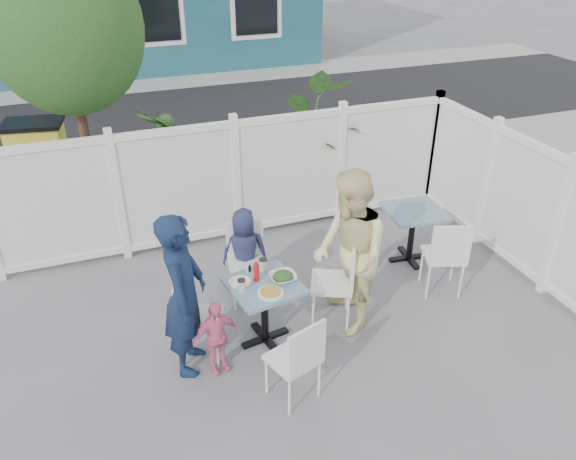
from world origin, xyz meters
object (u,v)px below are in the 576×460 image
object	(u,v)px
spare_table	(413,222)
man	(184,295)
utility_cabinet	(43,171)
chair_left	(193,311)
chair_right	(340,276)
woman	(349,254)
chair_back	(247,256)
boy	(245,252)
chair_near	(299,356)
toddler	(216,337)
main_table	(264,297)

from	to	relation	value
spare_table	man	distance (m)	3.07
utility_cabinet	spare_table	bearing A→B (deg)	-25.48
chair_left	chair_right	size ratio (longest dim) A/B	0.93
man	woman	size ratio (longest dim) A/B	0.94
man	woman	xyz separation A→B (m)	(1.64, 0.03, 0.05)
chair_left	woman	xyz separation A→B (m)	(1.57, -0.08, 0.34)
chair_back	boy	bearing A→B (deg)	-83.20
man	chair_near	bearing A→B (deg)	-114.24
chair_near	woman	world-z (taller)	woman
chair_back	toddler	world-z (taller)	chair_back
chair_right	toddler	distance (m)	1.41
utility_cabinet	main_table	bearing A→B (deg)	-52.28
utility_cabinet	spare_table	size ratio (longest dim) A/B	1.81
spare_table	chair_right	xyz separation A→B (m)	(-1.33, -0.78, 0.03)
chair_left	toddler	world-z (taller)	chair_left
chair_back	spare_table	bearing A→B (deg)	-170.62
spare_table	chair_back	xyz separation A→B (m)	(-2.10, -0.02, -0.01)
man	toddler	distance (m)	0.50
chair_back	man	world-z (taller)	man
main_table	woman	world-z (taller)	woman
woman	main_table	bearing A→B (deg)	-85.36
man	chair_back	bearing A→B (deg)	-23.04
main_table	spare_table	bearing A→B (deg)	20.79
chair_near	boy	bearing A→B (deg)	69.72
main_table	toddler	xyz separation A→B (m)	(-0.55, -0.24, -0.14)
utility_cabinet	chair_right	bearing A→B (deg)	-43.04
main_table	chair_near	world-z (taller)	chair_near
boy	main_table	bearing A→B (deg)	102.14
utility_cabinet	chair_left	bearing A→B (deg)	-60.99
spare_table	toddler	xyz separation A→B (m)	(-2.70, -1.06, -0.15)
boy	toddler	world-z (taller)	boy
main_table	chair_back	world-z (taller)	chair_back
toddler	spare_table	bearing A→B (deg)	10.18
boy	utility_cabinet	bearing A→B (deg)	-37.51
woman	boy	size ratio (longest dim) A/B	1.66
utility_cabinet	man	size ratio (longest dim) A/B	0.80
utility_cabinet	woman	distance (m)	4.73
man	chair_left	bearing A→B (deg)	-13.04
main_table	boy	bearing A→B (deg)	85.96
boy	chair_near	bearing A→B (deg)	104.82
main_table	woman	bearing A→B (deg)	-2.77
spare_table	chair_back	bearing A→B (deg)	-179.37
chair_back	man	size ratio (longest dim) A/B	0.56
man	spare_table	bearing A→B (deg)	-52.45
chair_back	chair_near	size ratio (longest dim) A/B	1.03
chair_right	chair_back	distance (m)	1.08
spare_table	chair_back	world-z (taller)	chair_back
chair_left	utility_cabinet	bearing A→B (deg)	-136.30
chair_left	chair_right	xyz separation A→B (m)	(1.52, -0.00, 0.04)
spare_table	man	xyz separation A→B (m)	(-2.93, -0.90, 0.27)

